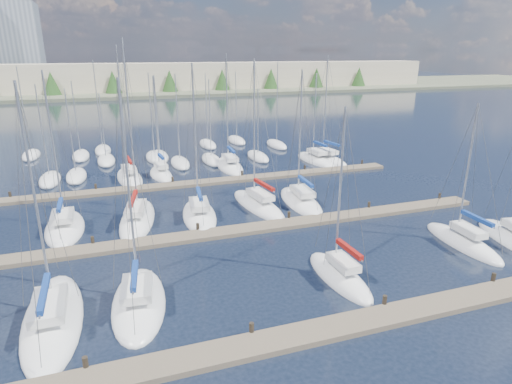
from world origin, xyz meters
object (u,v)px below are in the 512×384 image
object	(u,v)px
sailboat_f	(463,242)
sailboat_b	(53,319)
sailboat_o	(161,174)
sailboat_k	(258,205)
sailboat_i	(137,219)
sailboat_d	(339,276)
sailboat_r	(326,159)
sailboat_h	(65,228)
sailboat_l	(301,201)
sailboat_q	(316,160)
sailboat_n	(130,178)
sailboat_j	(199,215)
sailboat_c	(139,302)
sailboat_p	(230,166)

from	to	relation	value
sailboat_f	sailboat_b	xyz separation A→B (m)	(-28.61, -0.65, -0.02)
sailboat_f	sailboat_o	distance (m)	32.94
sailboat_k	sailboat_i	xyz separation A→B (m)	(-11.10, -0.02, 0.00)
sailboat_d	sailboat_b	xyz separation A→B (m)	(-17.13, 0.92, -0.02)
sailboat_r	sailboat_b	size ratio (longest dim) A/B	1.05
sailboat_f	sailboat_r	size ratio (longest dim) A/B	0.80
sailboat_h	sailboat_l	xyz separation A→B (m)	(21.17, -0.36, -0.00)
sailboat_d	sailboat_b	world-z (taller)	sailboat_b
sailboat_h	sailboat_q	size ratio (longest dim) A/B	1.11
sailboat_n	sailboat_j	bearing A→B (deg)	-74.61
sailboat_f	sailboat_o	xyz separation A→B (m)	(-19.57, 26.50, 0.01)
sailboat_q	sailboat_j	bearing A→B (deg)	-145.15
sailboat_b	sailboat_j	bearing A→B (deg)	49.00
sailboat_j	sailboat_i	world-z (taller)	sailboat_i
sailboat_h	sailboat_f	xyz separation A→B (m)	(29.04, -12.86, 0.01)
sailboat_q	sailboat_j	xyz separation A→B (m)	(-18.85, -15.00, 0.01)
sailboat_h	sailboat_f	distance (m)	31.76
sailboat_n	sailboat_k	distance (m)	17.33
sailboat_c	sailboat_o	distance (m)	27.38
sailboat_j	sailboat_q	bearing A→B (deg)	44.65
sailboat_f	sailboat_o	size ratio (longest dim) A/B	0.93
sailboat_d	sailboat_i	world-z (taller)	sailboat_i
sailboat_r	sailboat_o	distance (m)	22.03
sailboat_r	sailboat_o	world-z (taller)	sailboat_r
sailboat_k	sailboat_b	distance (m)	21.34
sailboat_c	sailboat_o	bearing A→B (deg)	86.72
sailboat_n	sailboat_k	world-z (taller)	sailboat_n
sailboat_b	sailboat_i	bearing A→B (deg)	67.20
sailboat_p	sailboat_o	bearing A→B (deg)	-170.45
sailboat_r	sailboat_n	bearing A→B (deg)	174.14
sailboat_p	sailboat_c	distance (m)	31.03
sailboat_k	sailboat_n	bearing A→B (deg)	121.77
sailboat_q	sailboat_i	xyz separation A→B (m)	(-24.14, -14.23, 0.02)
sailboat_q	sailboat_l	size ratio (longest dim) A/B	0.91
sailboat_f	sailboat_b	world-z (taller)	sailboat_b
sailboat_k	sailboat_h	bearing A→B (deg)	172.21
sailboat_i	sailboat_f	bearing A→B (deg)	-18.78
sailboat_r	sailboat_c	xyz separation A→B (m)	(-26.50, -27.54, -0.01)
sailboat_q	sailboat_c	world-z (taller)	sailboat_c
sailboat_f	sailboat_b	bearing A→B (deg)	-176.44
sailboat_h	sailboat_o	xyz separation A→B (m)	(9.47, 13.65, 0.02)
sailboat_q	sailboat_j	world-z (taller)	sailboat_j
sailboat_h	sailboat_j	size ratio (longest dim) A/B	0.97
sailboat_n	sailboat_r	world-z (taller)	sailboat_n
sailboat_f	sailboat_l	world-z (taller)	sailboat_l
sailboat_j	sailboat_k	bearing A→B (deg)	13.81
sailboat_k	sailboat_l	world-z (taller)	sailboat_k
sailboat_p	sailboat_n	world-z (taller)	sailboat_n
sailboat_p	sailboat_b	world-z (taller)	sailboat_p
sailboat_r	sailboat_f	bearing A→B (deg)	-102.84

